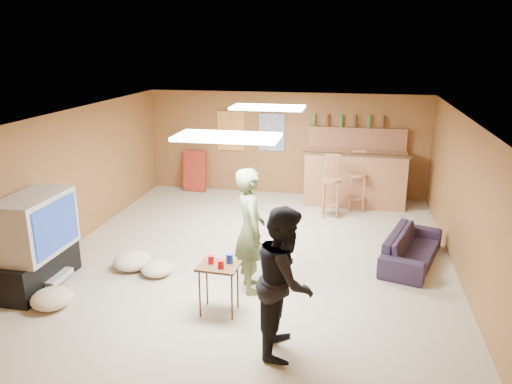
% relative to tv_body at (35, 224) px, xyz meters
% --- Properties ---
extents(ground, '(7.00, 7.00, 0.00)m').
position_rel_tv_body_xyz_m(ground, '(2.65, 1.50, -0.90)').
color(ground, tan).
rests_on(ground, ground).
extents(ceiling, '(6.00, 7.00, 0.02)m').
position_rel_tv_body_xyz_m(ceiling, '(2.65, 1.50, 1.30)').
color(ceiling, silver).
rests_on(ceiling, ground).
extents(wall_back, '(6.00, 0.02, 2.20)m').
position_rel_tv_body_xyz_m(wall_back, '(2.65, 5.00, 0.20)').
color(wall_back, brown).
rests_on(wall_back, ground).
extents(wall_front, '(6.00, 0.02, 2.20)m').
position_rel_tv_body_xyz_m(wall_front, '(2.65, -2.00, 0.20)').
color(wall_front, brown).
rests_on(wall_front, ground).
extents(wall_left, '(0.02, 7.00, 2.20)m').
position_rel_tv_body_xyz_m(wall_left, '(-0.35, 1.50, 0.20)').
color(wall_left, brown).
rests_on(wall_left, ground).
extents(wall_right, '(0.02, 7.00, 2.20)m').
position_rel_tv_body_xyz_m(wall_right, '(5.65, 1.50, 0.20)').
color(wall_right, brown).
rests_on(wall_right, ground).
extents(tv_stand, '(0.55, 1.30, 0.50)m').
position_rel_tv_body_xyz_m(tv_stand, '(-0.07, 0.00, -0.65)').
color(tv_stand, black).
rests_on(tv_stand, ground).
extents(dvd_box, '(0.35, 0.50, 0.08)m').
position_rel_tv_body_xyz_m(dvd_box, '(0.15, 0.00, -0.75)').
color(dvd_box, '#B2B2B7').
rests_on(dvd_box, tv_stand).
extents(tv_body, '(0.60, 1.10, 0.80)m').
position_rel_tv_body_xyz_m(tv_body, '(0.00, 0.00, 0.00)').
color(tv_body, '#B2B2B7').
rests_on(tv_body, tv_stand).
extents(tv_screen, '(0.02, 0.95, 0.65)m').
position_rel_tv_body_xyz_m(tv_screen, '(0.31, 0.00, 0.00)').
color(tv_screen, navy).
rests_on(tv_screen, tv_body).
extents(bar_counter, '(2.00, 0.60, 1.10)m').
position_rel_tv_body_xyz_m(bar_counter, '(4.15, 4.45, -0.35)').
color(bar_counter, brown).
rests_on(bar_counter, ground).
extents(bar_lip, '(2.10, 0.12, 0.05)m').
position_rel_tv_body_xyz_m(bar_lip, '(4.15, 4.20, 0.20)').
color(bar_lip, '#3D2613').
rests_on(bar_lip, bar_counter).
extents(bar_shelf, '(2.00, 0.18, 0.05)m').
position_rel_tv_body_xyz_m(bar_shelf, '(4.15, 4.90, 0.60)').
color(bar_shelf, brown).
rests_on(bar_shelf, bar_backing).
extents(bar_backing, '(2.00, 0.14, 0.60)m').
position_rel_tv_body_xyz_m(bar_backing, '(4.15, 4.92, 0.30)').
color(bar_backing, brown).
rests_on(bar_backing, bar_counter).
extents(poster_left, '(0.60, 0.03, 0.85)m').
position_rel_tv_body_xyz_m(poster_left, '(1.45, 4.96, 0.45)').
color(poster_left, '#BF3F26').
rests_on(poster_left, wall_back).
extents(poster_right, '(0.55, 0.03, 0.80)m').
position_rel_tv_body_xyz_m(poster_right, '(2.35, 4.96, 0.45)').
color(poster_right, '#334C99').
rests_on(poster_right, wall_back).
extents(folding_chair_stack, '(0.50, 0.26, 0.91)m').
position_rel_tv_body_xyz_m(folding_chair_stack, '(0.65, 4.80, -0.45)').
color(folding_chair_stack, maroon).
rests_on(folding_chair_stack, ground).
extents(ceiling_panel_front, '(1.20, 0.60, 0.04)m').
position_rel_tv_body_xyz_m(ceiling_panel_front, '(2.65, 0.00, 1.27)').
color(ceiling_panel_front, white).
rests_on(ceiling_panel_front, ceiling).
extents(ceiling_panel_back, '(1.20, 0.60, 0.04)m').
position_rel_tv_body_xyz_m(ceiling_panel_back, '(2.65, 2.70, 1.27)').
color(ceiling_panel_back, white).
rests_on(ceiling_panel_back, ceiling).
extents(person_olive, '(0.61, 0.73, 1.69)m').
position_rel_tv_body_xyz_m(person_olive, '(2.81, 0.48, -0.05)').
color(person_olive, '#4D5A34').
rests_on(person_olive, ground).
extents(person_black, '(0.65, 0.82, 1.63)m').
position_rel_tv_body_xyz_m(person_black, '(3.45, -0.78, -0.09)').
color(person_black, black).
rests_on(person_black, ground).
extents(sofa, '(1.08, 1.74, 0.47)m').
position_rel_tv_body_xyz_m(sofa, '(5.04, 1.76, -0.66)').
color(sofa, black).
rests_on(sofa, ground).
extents(tray_table, '(0.51, 0.42, 0.64)m').
position_rel_tv_body_xyz_m(tray_table, '(2.56, -0.20, -0.58)').
color(tray_table, '#3D2613').
rests_on(tray_table, ground).
extents(cup_red_near, '(0.09, 0.09, 0.10)m').
position_rel_tv_body_xyz_m(cup_red_near, '(2.46, -0.17, -0.21)').
color(cup_red_near, '#B80C13').
rests_on(cup_red_near, tray_table).
extents(cup_red_far, '(0.08, 0.08, 0.10)m').
position_rel_tv_body_xyz_m(cup_red_far, '(2.62, -0.28, -0.21)').
color(cup_red_far, '#B80C13').
rests_on(cup_red_far, tray_table).
extents(cup_blue, '(0.10, 0.10, 0.12)m').
position_rel_tv_body_xyz_m(cup_blue, '(2.68, -0.11, -0.20)').
color(cup_blue, navy).
rests_on(cup_blue, tray_table).
extents(bar_stool_left, '(0.40, 0.40, 1.18)m').
position_rel_tv_body_xyz_m(bar_stool_left, '(3.72, 3.64, -0.31)').
color(bar_stool_left, brown).
rests_on(bar_stool_left, ground).
extents(bar_stool_right, '(0.45, 0.45, 1.21)m').
position_rel_tv_body_xyz_m(bar_stool_right, '(4.21, 4.12, -0.29)').
color(bar_stool_right, brown).
rests_on(bar_stool_right, ground).
extents(cushion_near_tv, '(0.60, 0.60, 0.25)m').
position_rel_tv_body_xyz_m(cushion_near_tv, '(0.97, 0.74, -0.78)').
color(cushion_near_tv, tan).
rests_on(cushion_near_tv, ground).
extents(cushion_mid, '(0.50, 0.50, 0.21)m').
position_rel_tv_body_xyz_m(cushion_mid, '(1.41, 0.61, -0.80)').
color(cushion_mid, tan).
rests_on(cushion_mid, ground).
extents(cushion_far, '(0.65, 0.65, 0.23)m').
position_rel_tv_body_xyz_m(cushion_far, '(0.45, -0.49, -0.78)').
color(cushion_far, tan).
rests_on(cushion_far, ground).
extents(bottle_row, '(1.48, 0.08, 0.26)m').
position_rel_tv_body_xyz_m(bottle_row, '(3.95, 4.88, 0.75)').
color(bottle_row, '#3F7233').
rests_on(bottle_row, bar_shelf).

